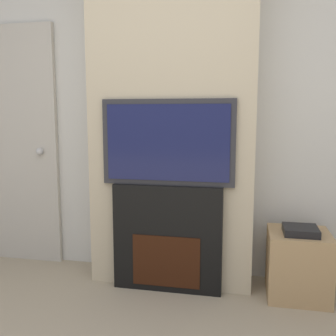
% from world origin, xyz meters
% --- Properties ---
extents(wall_back, '(6.00, 0.06, 2.70)m').
position_xyz_m(wall_back, '(0.00, 2.03, 1.35)').
color(wall_back, silver).
rests_on(wall_back, ground_plane).
extents(chimney_breast, '(1.18, 0.34, 2.70)m').
position_xyz_m(chimney_breast, '(0.00, 1.83, 1.35)').
color(chimney_breast, beige).
rests_on(chimney_breast, ground_plane).
extents(fireplace, '(0.78, 0.15, 0.77)m').
position_xyz_m(fireplace, '(0.00, 1.66, 0.38)').
color(fireplace, black).
rests_on(fireplace, ground_plane).
extents(television, '(0.93, 0.07, 0.59)m').
position_xyz_m(television, '(0.00, 1.66, 1.06)').
color(television, '#2D2D33').
rests_on(television, fireplace).
extents(media_stand, '(0.41, 0.39, 0.51)m').
position_xyz_m(media_stand, '(0.90, 1.72, 0.24)').
color(media_stand, tan).
rests_on(media_stand, ground_plane).
extents(entry_door, '(0.91, 0.09, 1.98)m').
position_xyz_m(entry_door, '(-1.46, 1.97, 0.99)').
color(entry_door, '#BCB7AD').
rests_on(entry_door, ground_plane).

